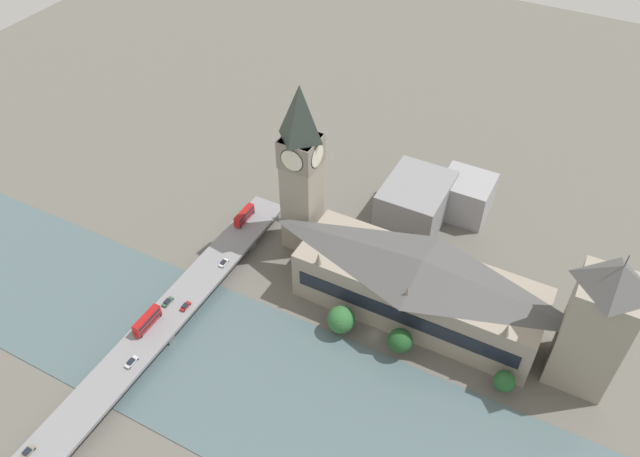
% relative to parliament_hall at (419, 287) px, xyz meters
% --- Properties ---
extents(ground_plane, '(600.00, 600.00, 0.00)m').
position_rel_parliament_hall_xyz_m(ground_plane, '(-16.59, 8.00, -12.66)').
color(ground_plane, '#605E56').
extents(river_water, '(57.69, 360.00, 0.30)m').
position_rel_parliament_hall_xyz_m(river_water, '(-51.43, 8.00, -12.51)').
color(river_water, '#4C6066').
rests_on(river_water, ground_plane).
extents(parliament_hall, '(27.64, 84.19, 25.48)m').
position_rel_parliament_hall_xyz_m(parliament_hall, '(0.00, 0.00, 0.00)').
color(parliament_hall, gray).
rests_on(parliament_hall, ground_plane).
extents(clock_tower, '(13.32, 13.32, 69.83)m').
position_rel_parliament_hall_xyz_m(clock_tower, '(12.50, 52.15, 24.02)').
color(clock_tower, gray).
rests_on(clock_tower, ground_plane).
extents(victoria_tower, '(18.13, 18.13, 53.75)m').
position_rel_parliament_hall_xyz_m(victoria_tower, '(0.06, -55.16, 12.22)').
color(victoria_tower, gray).
rests_on(victoria_tower, ground_plane).
extents(road_bridge, '(147.37, 13.71, 5.31)m').
position_rel_parliament_hall_xyz_m(road_bridge, '(-51.43, 73.05, -8.35)').
color(road_bridge, slate).
rests_on(road_bridge, ground_plane).
extents(double_decker_bus_lead, '(11.92, 2.60, 5.02)m').
position_rel_parliament_hall_xyz_m(double_decker_bus_lead, '(-52.31, 75.70, -4.59)').
color(double_decker_bus_lead, red).
rests_on(double_decker_bus_lead, road_bridge).
extents(double_decker_bus_mid, '(11.36, 2.55, 4.59)m').
position_rel_parliament_hall_xyz_m(double_decker_bus_mid, '(7.59, 75.99, -4.81)').
color(double_decker_bus_mid, red).
rests_on(double_decker_bus_mid, road_bridge).
extents(car_northbound_lead, '(4.39, 1.76, 1.30)m').
position_rel_parliament_hall_xyz_m(car_northbound_lead, '(-40.08, 69.48, -6.69)').
color(car_northbound_lead, maroon).
rests_on(car_northbound_lead, road_bridge).
extents(car_northbound_mid, '(4.25, 1.93, 1.38)m').
position_rel_parliament_hall_xyz_m(car_northbound_mid, '(-104.06, 76.52, -6.66)').
color(car_northbound_mid, slate).
rests_on(car_northbound_mid, road_bridge).
extents(car_southbound_mid, '(4.79, 1.85, 1.43)m').
position_rel_parliament_hall_xyz_m(car_southbound_mid, '(-66.75, 70.63, -6.63)').
color(car_southbound_mid, silver).
rests_on(car_southbound_mid, road_bridge).
extents(car_southbound_tail, '(4.62, 1.81, 1.24)m').
position_rel_parliament_hall_xyz_m(car_southbound_tail, '(-41.31, 76.18, -6.72)').
color(car_southbound_tail, '#2D5638').
rests_on(car_southbound_tail, road_bridge).
extents(car_southbound_extra, '(4.21, 1.83, 1.33)m').
position_rel_parliament_hall_xyz_m(car_southbound_extra, '(-16.61, 69.55, -6.69)').
color(car_southbound_extra, silver).
rests_on(car_southbound_extra, road_bridge).
extents(city_block_west, '(19.59, 20.02, 16.71)m').
position_rel_parliament_hall_xyz_m(city_block_west, '(59.14, 1.99, -4.30)').
color(city_block_west, '#939399').
rests_on(city_block_west, ground_plane).
extents(city_block_center, '(30.89, 24.16, 18.43)m').
position_rel_parliament_hall_xyz_m(city_block_center, '(45.05, 18.52, -3.44)').
color(city_block_center, gray).
rests_on(city_block_center, ground_plane).
extents(tree_embankment_near, '(8.25, 8.25, 10.85)m').
position_rel_parliament_hall_xyz_m(tree_embankment_near, '(-19.61, -1.87, -5.95)').
color(tree_embankment_near, brown).
rests_on(tree_embankment_near, ground_plane).
extents(tree_embankment_mid, '(9.59, 9.59, 10.91)m').
position_rel_parliament_hall_xyz_m(tree_embankment_mid, '(-20.36, 19.28, -6.55)').
color(tree_embankment_mid, brown).
rests_on(tree_embankment_mid, ground_plane).
extents(tree_embankment_far, '(6.81, 6.81, 8.83)m').
position_rel_parliament_hall_xyz_m(tree_embankment_far, '(-18.02, -36.22, -7.25)').
color(tree_embankment_far, brown).
rests_on(tree_embankment_far, ground_plane).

